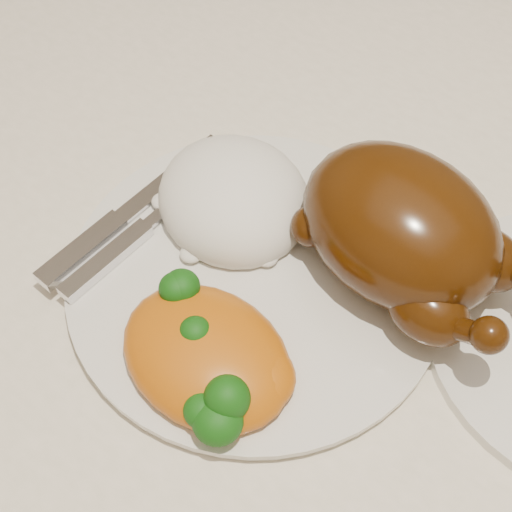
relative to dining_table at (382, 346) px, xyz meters
The scene contains 7 objects.
dining_table is the anchor object (origin of this frame).
tablecloth 0.07m from the dining_table, ahead, with size 1.73×1.03×0.18m.
dinner_plate 0.15m from the dining_table, 139.78° to the right, with size 0.26×0.26×0.01m, color silver.
roast_chicken 0.16m from the dining_table, 152.45° to the right, with size 0.19×0.13×0.09m.
rice_mound 0.18m from the dining_table, 164.89° to the right, with size 0.16×0.15×0.06m.
mac_and_cheese 0.20m from the dining_table, 111.30° to the right, with size 0.13×0.10×0.05m.
cutlery 0.24m from the dining_table, 148.92° to the right, with size 0.04×0.18×0.01m.
Camera 1 is at (0.10, -0.29, 1.20)m, focal length 50.00 mm.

